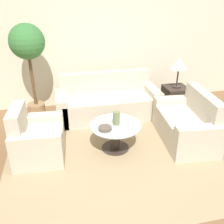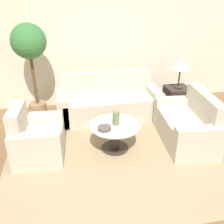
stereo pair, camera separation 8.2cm
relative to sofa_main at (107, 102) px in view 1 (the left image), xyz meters
name	(u,v)px [view 1 (the left image)]	position (x,y,z in m)	size (l,w,h in m)	color
ground_plane	(122,179)	(-0.21, -1.99, -0.29)	(14.00, 14.00, 0.00)	brown
wall_back	(90,46)	(-0.21, 0.78, 1.01)	(10.00, 0.06, 2.60)	beige
rug	(115,148)	(-0.12, -1.23, -0.28)	(3.44, 3.31, 0.01)	tan
sofa_main	(107,102)	(0.00, 0.00, 0.00)	(2.05, 0.79, 0.87)	beige
armchair	(36,140)	(-1.36, -1.17, 0.00)	(0.78, 0.89, 0.84)	beige
loveseat	(188,125)	(1.17, -1.22, 0.00)	(0.87, 1.39, 0.86)	beige
coffee_table	(115,133)	(-0.12, -1.23, 0.00)	(0.82, 0.82, 0.45)	#332823
side_table	(175,99)	(1.45, -0.09, -0.02)	(0.47, 0.47, 0.54)	#332823
table_lamp	(179,64)	(1.45, -0.09, 0.75)	(0.37, 0.37, 0.63)	#332823
potted_plant	(28,52)	(-1.42, 0.16, 1.07)	(0.63, 0.63, 1.86)	#93704C
vase	(116,118)	(-0.10, -1.22, 0.27)	(0.11, 0.11, 0.22)	#6B7A4C
bowl	(105,128)	(-0.31, -1.36, 0.18)	(0.20, 0.20, 0.05)	brown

